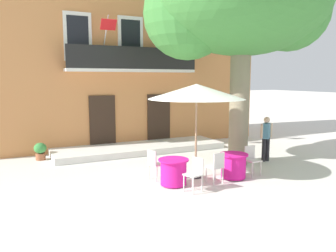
{
  "coord_description": "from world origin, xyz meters",
  "views": [
    {
      "loc": [
        -4.38,
        -8.83,
        3.0
      ],
      "look_at": [
        0.8,
        1.98,
        1.3
      ],
      "focal_mm": 35.73,
      "sensor_mm": 36.0,
      "label": 1
    }
  ],
  "objects_px": {
    "cafe_table_middle": "(173,172)",
    "cafe_chair_middle_1": "(155,163)",
    "cafe_chair_near_tree_0": "(216,165)",
    "cafe_table_near_tree": "(234,166)",
    "cafe_chair_near_tree_1": "(252,158)",
    "cafe_chair_middle_0": "(195,172)",
    "ground_planter_left": "(40,150)",
    "cafe_umbrella": "(197,92)",
    "plane_tree": "(239,6)",
    "pedestrian_near_entrance": "(266,136)"
  },
  "relations": [
    {
      "from": "cafe_table_middle",
      "to": "cafe_chair_middle_1",
      "type": "xyz_separation_m",
      "value": [
        -0.28,
        0.7,
        0.14
      ]
    },
    {
      "from": "cafe_chair_near_tree_0",
      "to": "cafe_chair_middle_0",
      "type": "height_order",
      "value": "same"
    },
    {
      "from": "cafe_chair_near_tree_0",
      "to": "cafe_chair_near_tree_1",
      "type": "height_order",
      "value": "same"
    },
    {
      "from": "cafe_table_near_tree",
      "to": "pedestrian_near_entrance",
      "type": "height_order",
      "value": "pedestrian_near_entrance"
    },
    {
      "from": "cafe_umbrella",
      "to": "pedestrian_near_entrance",
      "type": "height_order",
      "value": "cafe_umbrella"
    },
    {
      "from": "cafe_chair_middle_1",
      "to": "pedestrian_near_entrance",
      "type": "height_order",
      "value": "pedestrian_near_entrance"
    },
    {
      "from": "cafe_table_middle",
      "to": "cafe_umbrella",
      "type": "distance_m",
      "value": 2.46
    },
    {
      "from": "plane_tree",
      "to": "cafe_chair_near_tree_0",
      "type": "bearing_deg",
      "value": -139.48
    },
    {
      "from": "cafe_chair_near_tree_1",
      "to": "cafe_table_middle",
      "type": "xyz_separation_m",
      "value": [
        -2.69,
        0.1,
        -0.14
      ]
    },
    {
      "from": "cafe_umbrella",
      "to": "ground_planter_left",
      "type": "height_order",
      "value": "cafe_umbrella"
    },
    {
      "from": "plane_tree",
      "to": "cafe_table_middle",
      "type": "bearing_deg",
      "value": -158.41
    },
    {
      "from": "plane_tree",
      "to": "cafe_chair_near_tree_1",
      "type": "bearing_deg",
      "value": -104.0
    },
    {
      "from": "cafe_chair_middle_0",
      "to": "cafe_umbrella",
      "type": "height_order",
      "value": "cafe_umbrella"
    },
    {
      "from": "plane_tree",
      "to": "cafe_table_near_tree",
      "type": "distance_m",
      "value": 5.31
    },
    {
      "from": "cafe_chair_near_tree_0",
      "to": "cafe_table_near_tree",
      "type": "bearing_deg",
      "value": 12.99
    },
    {
      "from": "cafe_chair_near_tree_0",
      "to": "cafe_table_middle",
      "type": "distance_m",
      "value": 1.27
    },
    {
      "from": "cafe_chair_middle_0",
      "to": "ground_planter_left",
      "type": "relative_size",
      "value": 1.41
    },
    {
      "from": "cafe_chair_middle_0",
      "to": "cafe_table_middle",
      "type": "bearing_deg",
      "value": 112.96
    },
    {
      "from": "cafe_chair_near_tree_1",
      "to": "cafe_chair_middle_0",
      "type": "bearing_deg",
      "value": -166.18
    },
    {
      "from": "cafe_chair_middle_0",
      "to": "cafe_chair_near_tree_0",
      "type": "bearing_deg",
      "value": 20.54
    },
    {
      "from": "cafe_table_middle",
      "to": "pedestrian_near_entrance",
      "type": "xyz_separation_m",
      "value": [
        4.29,
        1.05,
        0.53
      ]
    },
    {
      "from": "ground_planter_left",
      "to": "cafe_table_middle",
      "type": "bearing_deg",
      "value": -56.95
    },
    {
      "from": "cafe_chair_near_tree_0",
      "to": "cafe_chair_middle_1",
      "type": "relative_size",
      "value": 1.0
    },
    {
      "from": "cafe_chair_near_tree_1",
      "to": "cafe_chair_middle_1",
      "type": "height_order",
      "value": "same"
    },
    {
      "from": "cafe_table_near_tree",
      "to": "cafe_table_middle",
      "type": "distance_m",
      "value": 1.95
    },
    {
      "from": "cafe_chair_near_tree_0",
      "to": "ground_planter_left",
      "type": "height_order",
      "value": "cafe_chair_near_tree_0"
    },
    {
      "from": "cafe_chair_middle_0",
      "to": "cafe_umbrella",
      "type": "relative_size",
      "value": 0.31
    },
    {
      "from": "cafe_chair_near_tree_0",
      "to": "cafe_umbrella",
      "type": "distance_m",
      "value": 2.23
    },
    {
      "from": "ground_planter_left",
      "to": "cafe_chair_near_tree_1",
      "type": "bearing_deg",
      "value": -40.17
    },
    {
      "from": "cafe_table_near_tree",
      "to": "ground_planter_left",
      "type": "height_order",
      "value": "cafe_table_near_tree"
    },
    {
      "from": "cafe_chair_middle_0",
      "to": "plane_tree",
      "type": "bearing_deg",
      "value": 34.74
    },
    {
      "from": "cafe_chair_middle_1",
      "to": "cafe_chair_near_tree_0",
      "type": "bearing_deg",
      "value": -35.2
    },
    {
      "from": "cafe_chair_near_tree_0",
      "to": "cafe_chair_middle_1",
      "type": "bearing_deg",
      "value": 144.8
    },
    {
      "from": "cafe_umbrella",
      "to": "cafe_table_near_tree",
      "type": "bearing_deg",
      "value": -31.34
    },
    {
      "from": "cafe_table_near_tree",
      "to": "cafe_chair_middle_0",
      "type": "bearing_deg",
      "value": -162.74
    },
    {
      "from": "cafe_table_middle",
      "to": "cafe_chair_near_tree_1",
      "type": "bearing_deg",
      "value": -2.2
    },
    {
      "from": "cafe_table_middle",
      "to": "plane_tree",
      "type": "bearing_deg",
      "value": 21.59
    },
    {
      "from": "ground_planter_left",
      "to": "cafe_table_near_tree",
      "type": "bearing_deg",
      "value": -44.55
    },
    {
      "from": "cafe_chair_middle_0",
      "to": "cafe_chair_middle_1",
      "type": "xyz_separation_m",
      "value": [
        -0.57,
        1.39,
        0.0
      ]
    },
    {
      "from": "plane_tree",
      "to": "cafe_umbrella",
      "type": "distance_m",
      "value": 3.56
    },
    {
      "from": "cafe_chair_near_tree_1",
      "to": "pedestrian_near_entrance",
      "type": "height_order",
      "value": "pedestrian_near_entrance"
    },
    {
      "from": "cafe_table_near_tree",
      "to": "cafe_table_middle",
      "type": "bearing_deg",
      "value": 174.67
    },
    {
      "from": "cafe_chair_near_tree_0",
      "to": "cafe_chair_near_tree_1",
      "type": "distance_m",
      "value": 1.5
    },
    {
      "from": "cafe_chair_near_tree_0",
      "to": "plane_tree",
      "type": "bearing_deg",
      "value": 40.52
    },
    {
      "from": "cafe_table_near_tree",
      "to": "cafe_umbrella",
      "type": "bearing_deg",
      "value": 148.66
    },
    {
      "from": "cafe_chair_middle_1",
      "to": "pedestrian_near_entrance",
      "type": "xyz_separation_m",
      "value": [
        4.57,
        0.35,
        0.39
      ]
    },
    {
      "from": "cafe_table_middle",
      "to": "cafe_umbrella",
      "type": "xyz_separation_m",
      "value": [
        0.97,
        0.41,
        2.22
      ]
    },
    {
      "from": "cafe_chair_middle_1",
      "to": "cafe_umbrella",
      "type": "relative_size",
      "value": 0.31
    },
    {
      "from": "pedestrian_near_entrance",
      "to": "cafe_umbrella",
      "type": "bearing_deg",
      "value": -169.16
    },
    {
      "from": "cafe_chair_middle_1",
      "to": "ground_planter_left",
      "type": "distance_m",
      "value": 5.01
    }
  ]
}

